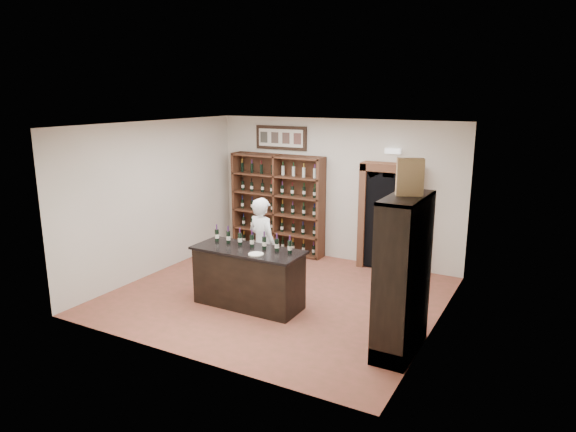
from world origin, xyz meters
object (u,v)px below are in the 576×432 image
(counter_bottle_0, at_px, (217,235))
(wine_crate, at_px, (410,177))
(tasting_counter, at_px, (249,278))
(shopkeeper, at_px, (262,245))
(side_cabinet, at_px, (404,300))
(wine_shelf, at_px, (278,204))

(counter_bottle_0, xyz_separation_m, wine_crate, (3.42, -0.37, 1.34))
(tasting_counter, height_order, shopkeeper, shopkeeper)
(tasting_counter, bearing_deg, shopkeeper, 102.52)
(tasting_counter, bearing_deg, side_cabinet, -6.28)
(tasting_counter, xyz_separation_m, wine_crate, (2.70, -0.25, 1.95))
(tasting_counter, relative_size, counter_bottle_0, 6.27)
(wine_shelf, distance_m, tasting_counter, 3.19)
(shopkeeper, distance_m, wine_crate, 3.40)
(wine_shelf, relative_size, counter_bottle_0, 7.33)
(tasting_counter, height_order, side_cabinet, side_cabinet)
(wine_shelf, height_order, tasting_counter, wine_shelf)
(wine_shelf, relative_size, shopkeeper, 1.28)
(counter_bottle_0, distance_m, shopkeeper, 0.84)
(wine_shelf, relative_size, tasting_counter, 1.17)
(wine_shelf, distance_m, shopkeeper, 2.44)
(side_cabinet, xyz_separation_m, shopkeeper, (-2.88, 1.00, 0.11))
(counter_bottle_0, relative_size, side_cabinet, 0.14)
(shopkeeper, height_order, wine_crate, wine_crate)
(counter_bottle_0, height_order, side_cabinet, side_cabinet)
(side_cabinet, bearing_deg, shopkeeper, 160.85)
(wine_shelf, bearing_deg, tasting_counter, -69.44)
(wine_crate, bearing_deg, wine_shelf, 116.55)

